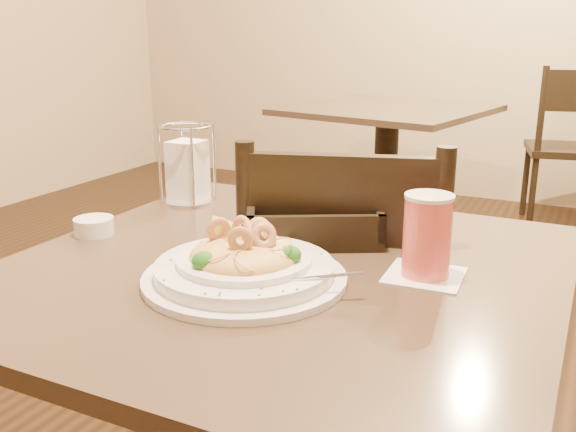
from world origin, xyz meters
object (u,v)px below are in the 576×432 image
at_px(drink_glass, 427,236).
at_px(bread_basket, 312,224).
at_px(main_table, 283,387).
at_px(side_plate, 371,229).
at_px(dining_chair_near, 343,332).
at_px(pasta_bowl, 244,264).
at_px(butter_ramekin, 94,226).
at_px(dining_chair_far, 569,143).
at_px(napkin_caddy, 188,169).
at_px(background_table, 386,153).

height_order(drink_glass, bread_basket, drink_glass).
bearing_deg(main_table, bread_basket, 96.30).
relative_size(bread_basket, side_plate, 1.91).
xyz_separation_m(dining_chair_near, side_plate, (0.07, -0.03, 0.25)).
distance_m(pasta_bowl, butter_ramekin, 0.39).
distance_m(dining_chair_near, dining_chair_far, 2.75).
bearing_deg(side_plate, dining_chair_far, 85.42).
bearing_deg(napkin_caddy, bread_basket, -16.05).
relative_size(dining_chair_near, napkin_caddy, 5.19).
bearing_deg(dining_chair_far, dining_chair_near, 71.57).
bearing_deg(napkin_caddy, pasta_bowl, -45.45).
xyz_separation_m(bread_basket, side_plate, (0.09, 0.08, -0.02)).
relative_size(dining_chair_far, bread_basket, 2.98).
bearing_deg(bread_basket, pasta_bowl, -90.29).
height_order(dining_chair_near, pasta_bowl, dining_chair_near).
height_order(main_table, background_table, same).
bearing_deg(bread_basket, background_table, 103.75).
xyz_separation_m(main_table, bread_basket, (-0.02, 0.16, 0.26)).
bearing_deg(dining_chair_far, pasta_bowl, 71.76).
xyz_separation_m(dining_chair_near, butter_ramekin, (-0.41, -0.29, 0.26)).
bearing_deg(butter_ramekin, bread_basket, 24.92).
height_order(dining_chair_far, napkin_caddy, dining_chair_far).
relative_size(drink_glass, butter_ramekin, 1.80).
bearing_deg(bread_basket, drink_glass, -23.68).
xyz_separation_m(dining_chair_near, drink_glass, (0.22, -0.22, 0.31)).
relative_size(background_table, dining_chair_far, 1.13).
bearing_deg(side_plate, bread_basket, -140.47).
height_order(pasta_bowl, butter_ramekin, pasta_bowl).
height_order(pasta_bowl, napkin_caddy, napkin_caddy).
xyz_separation_m(side_plate, butter_ramekin, (-0.48, -0.25, 0.01)).
height_order(background_table, napkin_caddy, napkin_caddy).
height_order(main_table, dining_chair_far, dining_chair_far).
height_order(main_table, dining_chair_near, dining_chair_near).
bearing_deg(butter_ramekin, background_table, 93.10).
height_order(side_plate, butter_ramekin, butter_ramekin).
relative_size(dining_chair_near, drink_glass, 6.83).
xyz_separation_m(background_table, napkin_caddy, (0.15, -1.95, 0.31)).
distance_m(dining_chair_near, bread_basket, 0.29).
bearing_deg(napkin_caddy, dining_chair_near, 1.00).
xyz_separation_m(bread_basket, napkin_caddy, (-0.36, 0.10, 0.05)).
bearing_deg(background_table, bread_basket, -76.25).
relative_size(side_plate, butter_ramekin, 2.16).
bearing_deg(bread_basket, main_table, -83.70).
height_order(dining_chair_far, butter_ramekin, dining_chair_far).
distance_m(napkin_caddy, butter_ramekin, 0.29).
height_order(dining_chair_near, bread_basket, dining_chair_near).
relative_size(pasta_bowl, drink_glass, 2.58).
bearing_deg(background_table, butter_ramekin, -86.90).
bearing_deg(dining_chair_near, pasta_bowl, 68.25).
bearing_deg(napkin_caddy, dining_chair_far, 76.28).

